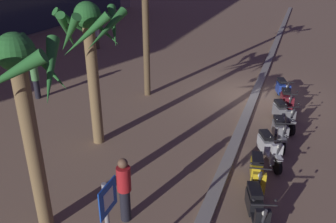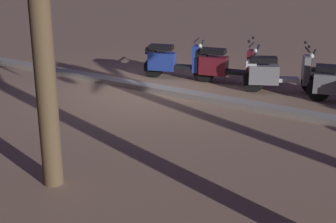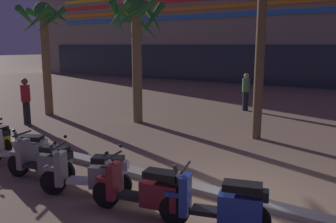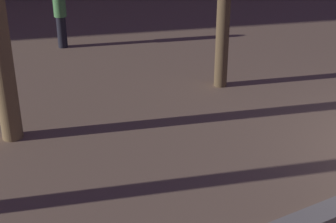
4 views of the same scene
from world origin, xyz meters
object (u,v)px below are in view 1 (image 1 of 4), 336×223
(scooter_yellow_last_in_row, at_px, (257,174))
(pedestrian_strolling_near_curb, at_px, (124,188))
(scooter_grey_mid_centre, at_px, (279,131))
(palm_tree_mid_walkway, at_px, (90,42))
(scooter_blue_second_in_line, at_px, (282,90))
(palm_tree_near_sign, at_px, (22,92))
(pedestrian_window_shopping, at_px, (35,79))
(scooter_maroon_lead_nearest, at_px, (286,101))
(pedestrian_by_palm_tree, at_px, (97,36))
(scooter_black_mid_rear, at_px, (256,208))
(scooter_silver_gap_after_mid, at_px, (269,148))
(scooter_grey_mid_front, at_px, (283,114))

(scooter_yellow_last_in_row, relative_size, pedestrian_strolling_near_curb, 1.03)
(scooter_grey_mid_centre, bearing_deg, pedestrian_strolling_near_curb, 148.95)
(scooter_yellow_last_in_row, distance_m, palm_tree_mid_walkway, 6.36)
(scooter_blue_second_in_line, relative_size, palm_tree_near_sign, 0.37)
(pedestrian_strolling_near_curb, distance_m, pedestrian_window_shopping, 9.35)
(scooter_maroon_lead_nearest, height_order, pedestrian_by_palm_tree, pedestrian_by_palm_tree)
(scooter_maroon_lead_nearest, xyz_separation_m, pedestrian_window_shopping, (-2.41, 10.64, 0.44))
(scooter_black_mid_rear, bearing_deg, scooter_grey_mid_centre, -2.58)
(scooter_yellow_last_in_row, bearing_deg, scooter_blue_second_in_line, -1.37)
(pedestrian_by_palm_tree, bearing_deg, palm_tree_mid_walkway, -148.93)
(scooter_yellow_last_in_row, xyz_separation_m, pedestrian_strolling_near_curb, (-2.46, 2.84, 0.48))
(pedestrian_strolling_near_curb, bearing_deg, palm_tree_near_sign, 118.07)
(scooter_silver_gap_after_mid, xyz_separation_m, pedestrian_by_palm_tree, (10.51, 12.52, 0.45))
(palm_tree_mid_walkway, bearing_deg, scooter_grey_mid_front, -58.35)
(scooter_blue_second_in_line, bearing_deg, pedestrian_window_shopping, 109.90)
(scooter_grey_mid_centre, relative_size, scooter_grey_mid_front, 1.01)
(scooter_grey_mid_front, xyz_separation_m, pedestrian_window_shopping, (-1.07, 10.59, 0.45))
(pedestrian_by_palm_tree, bearing_deg, palm_tree_near_sign, -153.16)
(pedestrian_window_shopping, bearing_deg, scooter_silver_gap_after_mid, -99.27)
(scooter_black_mid_rear, relative_size, scooter_grey_mid_centre, 1.01)
(palm_tree_mid_walkway, xyz_separation_m, pedestrian_strolling_near_curb, (-3.19, -2.68, -2.60))
(scooter_yellow_last_in_row, height_order, scooter_maroon_lead_nearest, same)
(scooter_grey_mid_front, bearing_deg, scooter_black_mid_rear, 178.05)
(pedestrian_by_palm_tree, bearing_deg, scooter_grey_mid_front, -121.30)
(scooter_black_mid_rear, relative_size, scooter_maroon_lead_nearest, 0.96)
(scooter_maroon_lead_nearest, relative_size, pedestrian_by_palm_tree, 1.08)
(scooter_silver_gap_after_mid, xyz_separation_m, pedestrian_strolling_near_curb, (-4.06, 2.98, 0.49))
(scooter_grey_mid_front, bearing_deg, pedestrian_by_palm_tree, 58.70)
(pedestrian_window_shopping, bearing_deg, pedestrian_by_palm_tree, 13.74)
(pedestrian_by_palm_tree, bearing_deg, scooter_yellow_last_in_row, -134.38)
(scooter_yellow_last_in_row, height_order, palm_tree_near_sign, palm_tree_near_sign)
(scooter_blue_second_in_line, bearing_deg, palm_tree_near_sign, 155.67)
(scooter_yellow_last_in_row, distance_m, pedestrian_window_shopping, 10.74)
(scooter_grey_mid_centre, height_order, palm_tree_mid_walkway, palm_tree_mid_walkway)
(scooter_grey_mid_front, relative_size, palm_tree_mid_walkway, 0.36)
(scooter_yellow_last_in_row, relative_size, scooter_silver_gap_after_mid, 1.10)
(scooter_maroon_lead_nearest, relative_size, palm_tree_mid_walkway, 0.38)
(scooter_maroon_lead_nearest, bearing_deg, scooter_yellow_last_in_row, 175.76)
(palm_tree_near_sign, height_order, pedestrian_by_palm_tree, palm_tree_near_sign)
(scooter_grey_mid_front, distance_m, pedestrian_window_shopping, 10.65)
(scooter_yellow_last_in_row, distance_m, scooter_silver_gap_after_mid, 1.61)
(palm_tree_near_sign, relative_size, pedestrian_strolling_near_curb, 2.69)
(scooter_silver_gap_after_mid, height_order, pedestrian_strolling_near_curb, pedestrian_strolling_near_curb)
(scooter_yellow_last_in_row, height_order, scooter_grey_mid_front, same)
(palm_tree_mid_walkway, xyz_separation_m, pedestrian_by_palm_tree, (11.38, 6.86, -2.63))
(scooter_grey_mid_centre, height_order, palm_tree_near_sign, palm_tree_near_sign)
(scooter_grey_mid_centre, bearing_deg, pedestrian_by_palm_tree, 54.06)
(pedestrian_strolling_near_curb, xyz_separation_m, pedestrian_window_shopping, (5.75, 7.38, -0.02))
(scooter_grey_mid_front, height_order, palm_tree_near_sign, palm_tree_near_sign)
(scooter_yellow_last_in_row, bearing_deg, palm_tree_mid_walkway, 82.46)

